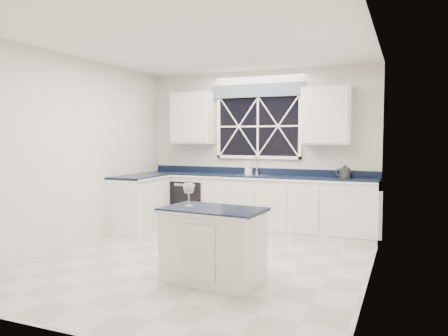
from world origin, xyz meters
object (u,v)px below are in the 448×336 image
at_px(dishwasher, 194,203).
at_px(wine_glass, 189,189).
at_px(faucet, 257,165).
at_px(island, 213,245).
at_px(kettle, 345,172).
at_px(soap_bottle, 249,168).

distance_m(dishwasher, wine_glass, 2.92).
relative_size(dishwasher, faucet, 2.72).
distance_m(island, kettle, 2.96).
bearing_deg(dishwasher, island, -59.14).
height_order(island, wine_glass, wine_glass).
bearing_deg(kettle, faucet, -176.09).
relative_size(island, kettle, 3.95).
xyz_separation_m(kettle, soap_bottle, (-1.62, 0.09, 0.01)).
distance_m(faucet, island, 2.90).
bearing_deg(island, faucet, 103.72).
distance_m(kettle, soap_bottle, 1.62).
bearing_deg(faucet, island, -80.94).
xyz_separation_m(island, soap_bottle, (-0.59, 2.79, 0.64)).
bearing_deg(dishwasher, soap_bottle, 12.38).
bearing_deg(soap_bottle, kettle, -3.06).
bearing_deg(wine_glass, island, -2.27).
height_order(kettle, soap_bottle, kettle).
bearing_deg(kettle, wine_glass, -109.45).
xyz_separation_m(faucet, wine_glass, (0.14, -2.76, -0.10)).
relative_size(kettle, soap_bottle, 1.44).
distance_m(dishwasher, soap_bottle, 1.16).
height_order(faucet, soap_bottle, faucet).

